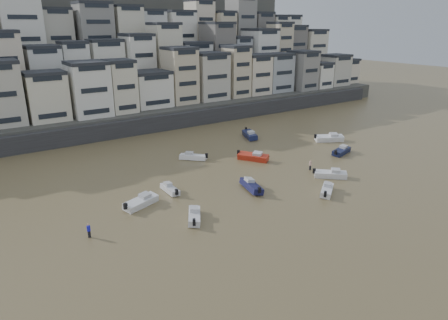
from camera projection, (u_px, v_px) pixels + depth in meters
ground at (385, 301)px, 35.21m from camera, size 400.00×400.00×0.00m
harbor_wall at (161, 122)px, 90.62m from camera, size 140.00×3.00×3.50m
hillside at (115, 58)px, 120.51m from camera, size 141.04×66.00×50.00m
boat_a at (327, 189)px, 57.17m from camera, size 4.94×4.17×1.34m
boat_b at (331, 173)px, 63.05m from camera, size 5.20×5.01×1.48m
boat_c at (251, 185)px, 58.35m from camera, size 3.04×5.82×1.51m
boat_d at (342, 150)px, 74.41m from camera, size 5.79×3.26×1.50m
boat_e at (253, 156)px, 70.91m from camera, size 4.78×6.12×1.63m
boat_f at (170, 188)px, 57.71m from camera, size 1.56×4.52×1.23m
boat_g at (329, 137)px, 82.22m from camera, size 6.56×4.83×1.73m
boat_h at (193, 156)px, 71.34m from camera, size 4.89×4.96×1.43m
boat_i at (250, 134)px, 84.83m from camera, size 4.27×6.64×1.73m
boat_j at (194, 215)px, 49.59m from camera, size 3.91×5.07×1.35m
boat_k at (141, 201)px, 53.17m from camera, size 5.88×3.63×1.52m
person_blue at (89, 231)px, 45.39m from camera, size 0.44×0.44×1.74m
person_pink at (310, 165)px, 66.20m from camera, size 0.44×0.44×1.74m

